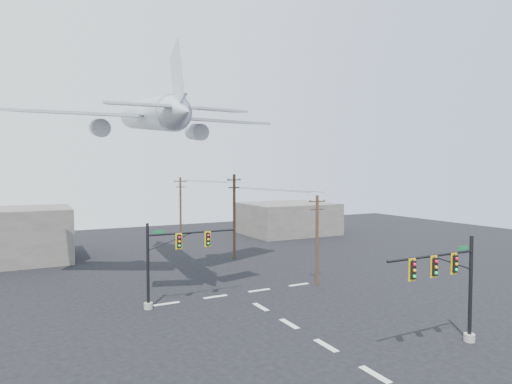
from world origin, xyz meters
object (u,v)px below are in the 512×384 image
signal_mast_near (452,285)px  airliner (150,115)px  signal_mast_far (169,260)px  utility_pole_a (317,239)px  utility_pole_c (181,206)px  utility_pole_b (234,215)px

signal_mast_near → airliner: bearing=114.6°
signal_mast_far → utility_pole_a: size_ratio=0.90×
signal_mast_far → utility_pole_c: 33.64m
signal_mast_near → airliner: (-11.17, 24.37, 11.79)m
signal_mast_far → airliner: 15.29m
utility_pole_a → signal_mast_near: bearing=-89.0°
airliner → utility_pole_a: bearing=-126.7°
airliner → utility_pole_b: bearing=-65.5°
signal_mast_far → utility_pole_c: utility_pole_c is taller
utility_pole_b → utility_pole_c: size_ratio=1.06×
utility_pole_a → utility_pole_b: 14.36m
signal_mast_near → airliner: 29.28m
signal_mast_near → signal_mast_far: bearing=129.3°
signal_mast_near → signal_mast_far: size_ratio=0.96×
signal_mast_far → utility_pole_b: bearing=49.8°
signal_mast_far → utility_pole_a: utility_pole_a is taller
signal_mast_far → signal_mast_near: bearing=-50.7°
utility_pole_a → airliner: airliner is taller
signal_mast_near → utility_pole_b: (-0.44, 28.76, 1.53)m
signal_mast_far → airliner: (1.01, 9.50, 11.94)m
signal_mast_far → utility_pole_b: 18.26m
signal_mast_near → utility_pole_a: utility_pole_a is taller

